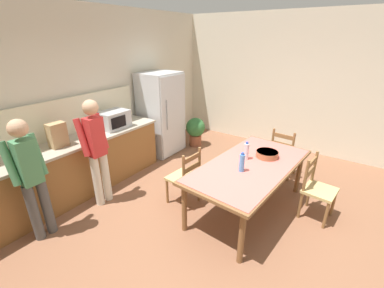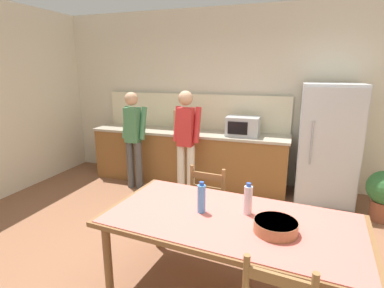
{
  "view_description": "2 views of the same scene",
  "coord_description": "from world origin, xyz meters",
  "px_view_note": "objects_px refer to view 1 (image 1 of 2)",
  "views": [
    {
      "loc": [
        -2.59,
        -1.36,
        2.4
      ],
      "look_at": [
        -0.03,
        0.4,
        1.09
      ],
      "focal_mm": 24.0,
      "sensor_mm": 36.0,
      "label": 1
    },
    {
      "loc": [
        0.91,
        -2.42,
        1.92
      ],
      "look_at": [
        -0.05,
        0.39,
        1.17
      ],
      "focal_mm": 28.0,
      "sensor_mm": 36.0,
      "label": 2
    }
  ],
  "objects_px": {
    "person_at_counter": "(96,148)",
    "bottle_near_centre": "(242,163)",
    "paper_bag": "(57,135)",
    "chair_side_far_left": "(185,178)",
    "dining_table": "(250,168)",
    "person_at_sink": "(31,175)",
    "chair_side_near_right": "(317,189)",
    "refrigerator": "(161,114)",
    "potted_plant": "(195,130)",
    "microwave": "(114,119)",
    "serving_bowl": "(267,154)",
    "chair_head_end": "(283,153)",
    "bottle_off_centre": "(246,151)"
  },
  "relations": [
    {
      "from": "microwave",
      "to": "dining_table",
      "type": "relative_size",
      "value": 0.23
    },
    {
      "from": "bottle_near_centre",
      "to": "chair_side_near_right",
      "type": "xyz_separation_m",
      "value": [
        0.65,
        -0.87,
        -0.43
      ]
    },
    {
      "from": "person_at_sink",
      "to": "potted_plant",
      "type": "height_order",
      "value": "person_at_sink"
    },
    {
      "from": "microwave",
      "to": "serving_bowl",
      "type": "height_order",
      "value": "microwave"
    },
    {
      "from": "dining_table",
      "to": "person_at_sink",
      "type": "relative_size",
      "value": 1.36
    },
    {
      "from": "chair_side_near_right",
      "to": "potted_plant",
      "type": "distance_m",
      "value": 3.08
    },
    {
      "from": "paper_bag",
      "to": "chair_side_far_left",
      "type": "xyz_separation_m",
      "value": [
        0.95,
        -1.58,
        -0.64
      ]
    },
    {
      "from": "chair_side_near_right",
      "to": "bottle_off_centre",
      "type": "bearing_deg",
      "value": 112.56
    },
    {
      "from": "microwave",
      "to": "serving_bowl",
      "type": "relative_size",
      "value": 1.56
    },
    {
      "from": "serving_bowl",
      "to": "paper_bag",
      "type": "bearing_deg",
      "value": 123.76
    },
    {
      "from": "refrigerator",
      "to": "bottle_near_centre",
      "type": "height_order",
      "value": "refrigerator"
    },
    {
      "from": "chair_head_end",
      "to": "potted_plant",
      "type": "relative_size",
      "value": 1.36
    },
    {
      "from": "chair_head_end",
      "to": "person_at_counter",
      "type": "distance_m",
      "value": 3.18
    },
    {
      "from": "refrigerator",
      "to": "chair_head_end",
      "type": "bearing_deg",
      "value": -80.87
    },
    {
      "from": "bottle_off_centre",
      "to": "chair_side_far_left",
      "type": "height_order",
      "value": "bottle_off_centre"
    },
    {
      "from": "microwave",
      "to": "paper_bag",
      "type": "distance_m",
      "value": 1.02
    },
    {
      "from": "person_at_sink",
      "to": "person_at_counter",
      "type": "distance_m",
      "value": 0.91
    },
    {
      "from": "microwave",
      "to": "dining_table",
      "type": "distance_m",
      "value": 2.49
    },
    {
      "from": "dining_table",
      "to": "chair_head_end",
      "type": "xyz_separation_m",
      "value": [
        1.32,
        -0.11,
        -0.24
      ]
    },
    {
      "from": "dining_table",
      "to": "serving_bowl",
      "type": "xyz_separation_m",
      "value": [
        0.35,
        -0.11,
        0.12
      ]
    },
    {
      "from": "dining_table",
      "to": "person_at_counter",
      "type": "relative_size",
      "value": 1.33
    },
    {
      "from": "bottle_off_centre",
      "to": "person_at_counter",
      "type": "distance_m",
      "value": 2.16
    },
    {
      "from": "refrigerator",
      "to": "dining_table",
      "type": "height_order",
      "value": "refrigerator"
    },
    {
      "from": "chair_side_far_left",
      "to": "person_at_counter",
      "type": "distance_m",
      "value": 1.36
    },
    {
      "from": "paper_bag",
      "to": "chair_side_far_left",
      "type": "bearing_deg",
      "value": -59.08
    },
    {
      "from": "bottle_near_centre",
      "to": "chair_head_end",
      "type": "bearing_deg",
      "value": -4.91
    },
    {
      "from": "chair_side_far_left",
      "to": "person_at_counter",
      "type": "height_order",
      "value": "person_at_counter"
    },
    {
      "from": "person_at_sink",
      "to": "person_at_counter",
      "type": "xyz_separation_m",
      "value": [
        0.9,
        -0.02,
        0.02
      ]
    },
    {
      "from": "bottle_near_centre",
      "to": "bottle_off_centre",
      "type": "bearing_deg",
      "value": 14.79
    },
    {
      "from": "bottle_near_centre",
      "to": "potted_plant",
      "type": "distance_m",
      "value": 2.75
    },
    {
      "from": "chair_side_far_left",
      "to": "chair_head_end",
      "type": "height_order",
      "value": "same"
    },
    {
      "from": "serving_bowl",
      "to": "chair_head_end",
      "type": "relative_size",
      "value": 0.35
    },
    {
      "from": "chair_side_near_right",
      "to": "serving_bowl",
      "type": "bearing_deg",
      "value": 99.56
    },
    {
      "from": "chair_head_end",
      "to": "serving_bowl",
      "type": "bearing_deg",
      "value": 94.4
    },
    {
      "from": "person_at_counter",
      "to": "bottle_near_centre",
      "type": "bearing_deg",
      "value": -156.37
    },
    {
      "from": "person_at_counter",
      "to": "potted_plant",
      "type": "distance_m",
      "value": 2.73
    },
    {
      "from": "microwave",
      "to": "potted_plant",
      "type": "relative_size",
      "value": 0.75
    },
    {
      "from": "chair_side_far_left",
      "to": "dining_table",
      "type": "bearing_deg",
      "value": 119.85
    },
    {
      "from": "paper_bag",
      "to": "serving_bowl",
      "type": "distance_m",
      "value": 3.06
    },
    {
      "from": "chair_side_far_left",
      "to": "person_at_sink",
      "type": "height_order",
      "value": "person_at_sink"
    },
    {
      "from": "refrigerator",
      "to": "chair_side_far_left",
      "type": "xyz_separation_m",
      "value": [
        -1.31,
        -1.57,
        -0.42
      ]
    },
    {
      "from": "paper_bag",
      "to": "chair_side_near_right",
      "type": "xyz_separation_m",
      "value": [
        1.74,
        -3.28,
        -0.64
      ]
    },
    {
      "from": "person_at_sink",
      "to": "chair_side_near_right",
      "type": "bearing_deg",
      "value": -139.4
    },
    {
      "from": "bottle_off_centre",
      "to": "chair_side_near_right",
      "type": "xyz_separation_m",
      "value": [
        0.28,
        -0.97,
        -0.43
      ]
    },
    {
      "from": "refrigerator",
      "to": "chair_side_far_left",
      "type": "distance_m",
      "value": 2.09
    },
    {
      "from": "dining_table",
      "to": "chair_side_far_left",
      "type": "relative_size",
      "value": 2.36
    },
    {
      "from": "chair_side_near_right",
      "to": "chair_head_end",
      "type": "height_order",
      "value": "same"
    },
    {
      "from": "chair_side_near_right",
      "to": "person_at_sink",
      "type": "bearing_deg",
      "value": 136.95
    },
    {
      "from": "serving_bowl",
      "to": "dining_table",
      "type": "bearing_deg",
      "value": 162.98
    },
    {
      "from": "bottle_near_centre",
      "to": "bottle_off_centre",
      "type": "relative_size",
      "value": 1.0
    }
  ]
}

